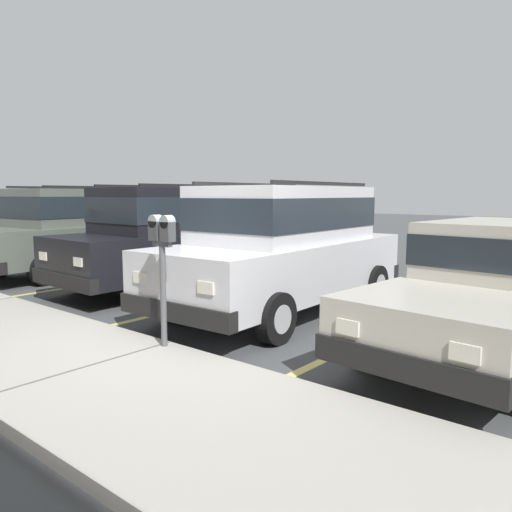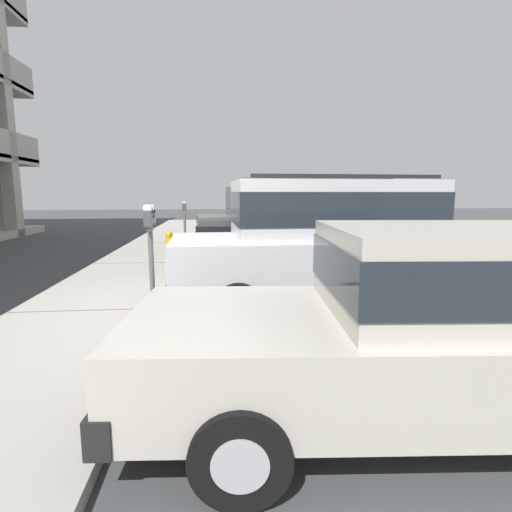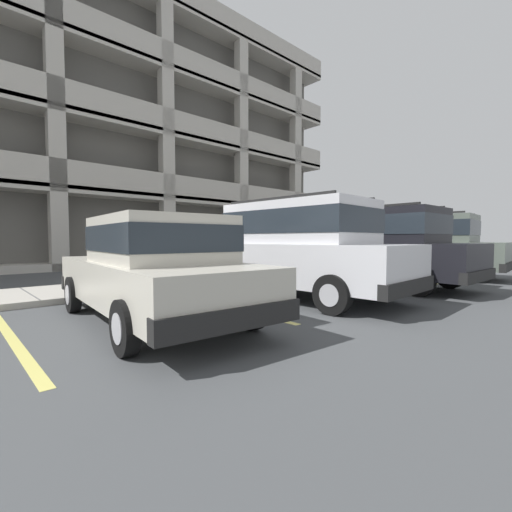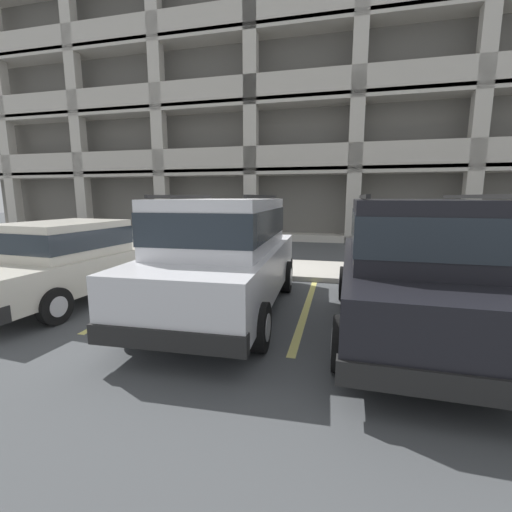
# 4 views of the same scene
# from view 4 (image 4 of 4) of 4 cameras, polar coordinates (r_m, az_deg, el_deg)

# --- Properties ---
(ground_plane) EXTENTS (80.00, 80.00, 0.10)m
(ground_plane) POSITION_cam_4_polar(r_m,az_deg,el_deg) (8.35, -1.16, -4.43)
(ground_plane) COLOR #444749
(sidewalk) EXTENTS (40.00, 2.20, 0.12)m
(sidewalk) POSITION_cam_4_polar(r_m,az_deg,el_deg) (9.55, 0.86, -1.92)
(sidewalk) COLOR #ADA89E
(sidewalk) RESTS_ON ground_plane
(parking_stall_lines) EXTENTS (12.61, 4.80, 0.01)m
(parking_stall_lines) POSITION_cam_4_polar(r_m,az_deg,el_deg) (6.74, 8.71, -7.58)
(parking_stall_lines) COLOR #DBD16B
(parking_stall_lines) RESTS_ON ground_plane
(silver_suv) EXTENTS (2.15, 4.85, 2.03)m
(silver_suv) POSITION_cam_4_polar(r_m,az_deg,el_deg) (5.93, -5.19, 0.88)
(silver_suv) COLOR silver
(silver_suv) RESTS_ON ground_plane
(red_sedan) EXTENTS (2.07, 4.60, 1.54)m
(red_sedan) POSITION_cam_4_polar(r_m,az_deg,el_deg) (7.64, -27.99, -0.26)
(red_sedan) COLOR beige
(red_sedan) RESTS_ON ground_plane
(dark_hatchback) EXTENTS (2.09, 4.82, 2.03)m
(dark_hatchback) POSITION_cam_4_polar(r_m,az_deg,el_deg) (5.43, 24.24, -0.78)
(dark_hatchback) COLOR black
(dark_hatchback) RESTS_ON ground_plane
(parking_meter_near) EXTENTS (0.35, 0.12, 1.51)m
(parking_meter_near) POSITION_cam_4_polar(r_m,az_deg,el_deg) (8.48, -0.99, 4.66)
(parking_meter_near) COLOR #595B60
(parking_meter_near) RESTS_ON sidewalk
(parking_garage) EXTENTS (32.00, 10.00, 13.25)m
(parking_garage) POSITION_cam_4_polar(r_m,az_deg,el_deg) (21.56, 2.90, 20.59)
(parking_garage) COLOR #64625C
(parking_garage) RESTS_ON ground_plane
(fire_hydrant) EXTENTS (0.30, 0.30, 0.70)m
(fire_hydrant) POSITION_cam_4_polar(r_m,az_deg,el_deg) (8.99, 30.59, -1.43)
(fire_hydrant) COLOR gold
(fire_hydrant) RESTS_ON sidewalk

